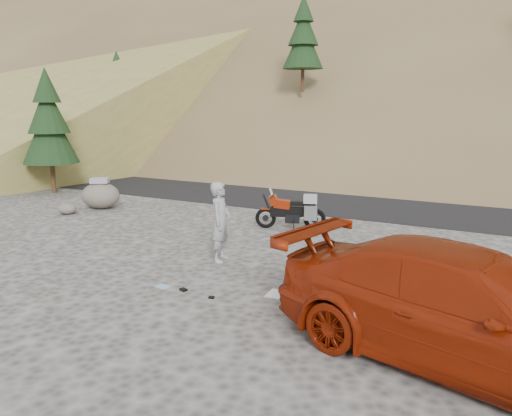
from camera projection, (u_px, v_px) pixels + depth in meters
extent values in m
plane|color=#413F3C|center=(223.00, 259.00, 11.66)|extent=(140.00, 140.00, 0.00)
cube|color=black|center=(345.00, 198.00, 19.43)|extent=(120.00, 7.00, 0.05)
cube|color=brown|center=(471.00, 41.00, 35.04)|extent=(110.00, 51.90, 46.72)
cube|color=brown|center=(471.00, 36.00, 34.98)|extent=(110.00, 43.28, 36.46)
cube|color=brown|center=(495.00, 2.00, 51.11)|extent=(120.00, 40.00, 30.00)
cube|color=olive|center=(47.00, 124.00, 42.39)|extent=(45.29, 46.00, 24.26)
cylinder|color=#382114|center=(303.00, 78.00, 24.61)|extent=(0.17, 0.17, 1.40)
cone|color=black|center=(303.00, 45.00, 24.30)|extent=(2.00, 2.00, 2.25)
cone|color=black|center=(303.00, 26.00, 24.13)|extent=(1.50, 1.50, 1.76)
cone|color=black|center=(304.00, 8.00, 23.96)|extent=(1.00, 1.00, 1.26)
cylinder|color=#382114|center=(119.00, 105.00, 33.08)|extent=(0.15, 0.15, 1.26)
cone|color=black|center=(118.00, 84.00, 32.80)|extent=(1.80, 1.80, 2.03)
cone|color=black|center=(117.00, 72.00, 32.64)|extent=(1.35, 1.35, 1.58)
cone|color=black|center=(117.00, 59.00, 32.49)|extent=(0.90, 0.90, 1.13)
cylinder|color=#382114|center=(53.00, 174.00, 20.47)|extent=(0.18, 0.18, 1.54)
cone|color=black|center=(49.00, 132.00, 20.13)|extent=(2.20, 2.20, 2.47)
cone|color=black|center=(48.00, 109.00, 19.94)|extent=(1.65, 1.65, 1.93)
cone|color=black|center=(46.00, 85.00, 19.75)|extent=(1.10, 1.10, 1.39)
torus|color=black|center=(266.00, 218.00, 14.58)|extent=(0.61, 0.33, 0.61)
cylinder|color=black|center=(266.00, 218.00, 14.58)|extent=(0.19, 0.12, 0.18)
torus|color=black|center=(315.00, 219.00, 14.43)|extent=(0.65, 0.36, 0.64)
cylinder|color=black|center=(315.00, 219.00, 14.43)|extent=(0.22, 0.14, 0.20)
cylinder|color=black|center=(268.00, 207.00, 14.51)|extent=(0.34, 0.18, 0.75)
cylinder|color=black|center=(273.00, 195.00, 14.42)|extent=(0.25, 0.55, 0.04)
cube|color=black|center=(289.00, 212.00, 14.47)|extent=(1.11, 0.61, 0.28)
cube|color=black|center=(292.00, 218.00, 14.49)|extent=(0.49, 0.41, 0.26)
cube|color=maroon|center=(282.00, 204.00, 14.44)|extent=(0.55, 0.43, 0.29)
cube|color=maroon|center=(274.00, 200.00, 14.45)|extent=(0.37, 0.39, 0.33)
cube|color=silver|center=(271.00, 192.00, 14.41)|extent=(0.20, 0.30, 0.23)
cube|color=black|center=(297.00, 204.00, 14.39)|extent=(0.55, 0.38, 0.11)
cube|color=black|center=(310.00, 205.00, 14.36)|extent=(0.36, 0.27, 0.09)
cube|color=#B5B5BA|center=(311.00, 213.00, 14.16)|extent=(0.38, 0.24, 0.41)
cube|color=#B5B5BA|center=(311.00, 210.00, 14.63)|extent=(0.38, 0.24, 0.41)
cube|color=#9C9CA1|center=(310.00, 199.00, 14.32)|extent=(0.47, 0.43, 0.24)
cube|color=maroon|center=(266.00, 209.00, 14.53)|extent=(0.30, 0.20, 0.04)
cylinder|color=black|center=(294.00, 225.00, 14.36)|extent=(0.09, 0.19, 0.34)
cylinder|color=#B5B5BA|center=(308.00, 218.00, 14.31)|extent=(0.42, 0.23, 0.12)
imported|color=#9C9CA1|center=(221.00, 261.00, 11.57)|extent=(0.57, 0.75, 1.85)
imported|color=maroon|center=(464.00, 364.00, 6.95)|extent=(5.89, 3.43, 1.60)
ellipsoid|color=#5C574F|center=(101.00, 196.00, 17.41)|extent=(1.70, 1.58, 0.90)
cube|color=#9C9CA1|center=(100.00, 180.00, 17.30)|extent=(0.82, 0.77, 0.18)
ellipsoid|color=#5C574F|center=(67.00, 209.00, 16.50)|extent=(0.80, 0.76, 0.38)
cube|color=white|center=(281.00, 295.00, 9.46)|extent=(0.55, 0.50, 0.02)
cylinder|color=#1B37A4|center=(293.00, 283.00, 9.86)|extent=(0.40, 0.38, 0.16)
cone|color=#B60C1F|center=(379.00, 313.00, 8.38)|extent=(0.16, 0.16, 0.20)
cube|color=black|center=(183.00, 290.00, 9.69)|extent=(0.17, 0.14, 0.04)
cube|color=black|center=(211.00, 297.00, 9.30)|extent=(0.12, 0.11, 0.04)
cube|color=#84ADCC|center=(162.00, 287.00, 9.89)|extent=(0.30, 0.25, 0.01)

